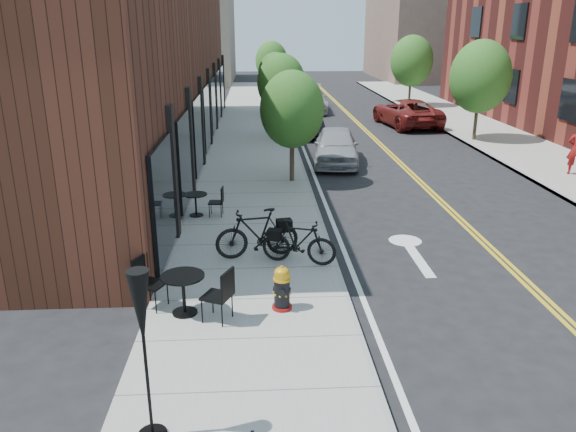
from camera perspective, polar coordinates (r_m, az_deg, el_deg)
name	(u,v)px	position (r m, az deg, el deg)	size (l,w,h in m)	color
ground	(349,301)	(11.59, 6.25, -8.62)	(120.00, 120.00, 0.00)	black
sidewalk_near	(252,175)	(20.81, -3.63, 4.14)	(4.00, 70.00, 0.12)	#9E9B93
sidewalk_far	(568,171)	(23.94, 26.53, 4.13)	(4.00, 70.00, 0.12)	#9E9B93
building_near	(142,72)	(24.65, -14.61, 14.01)	(5.00, 28.00, 7.00)	#401F14
bg_building_left	(191,29)	(58.46, -9.81, 18.26)	(8.00, 14.00, 10.00)	#726656
bg_building_right	(428,18)	(62.73, 14.04, 18.93)	(10.00, 16.00, 12.00)	brown
tree_near_a	(292,110)	(19.37, 0.42, 10.76)	(2.20, 2.20, 3.81)	#382B1E
tree_near_b	(281,83)	(27.29, -0.68, 13.34)	(2.30, 2.30, 3.98)	#382B1E
tree_near_c	(275,73)	(35.27, -1.29, 14.28)	(2.10, 2.10, 3.67)	#382B1E
tree_near_d	(272,61)	(43.23, -1.68, 15.46)	(2.40, 2.40, 4.11)	#382B1E
tree_far_b	(480,77)	(28.23, 18.96, 13.24)	(2.80, 2.80, 4.62)	#382B1E
tree_far_c	(412,61)	(39.60, 12.46, 15.13)	(2.80, 2.80, 4.62)	#382B1E
fire_hydrant	(282,288)	(10.82, -0.62, -7.38)	(0.48, 0.48, 0.89)	maroon
bicycle_left	(257,233)	(13.14, -3.16, -1.75)	(0.56, 1.97, 1.18)	black
bicycle_right	(299,242)	(12.78, 1.10, -2.65)	(0.49, 1.74, 1.04)	black
bistro_set_b	(183,289)	(10.79, -10.58, -7.26)	(1.93, 1.22, 1.03)	black
bistro_set_c	(196,201)	(16.25, -9.36, 1.47)	(1.58, 0.72, 0.84)	black
patio_umbrella	(142,321)	(7.29, -14.63, -10.29)	(0.39, 0.39, 2.42)	black
parked_car_a	(336,146)	(22.75, 4.91, 7.11)	(1.72, 4.26, 1.45)	#9D9FA5
parked_car_b	(308,123)	(28.70, 2.07, 9.42)	(1.35, 3.86, 1.27)	black
parked_car_c	(309,99)	(37.03, 2.13, 11.78)	(2.21, 5.44, 1.58)	#AEAEB3
parked_car_far	(406,112)	(32.15, 11.94, 10.25)	(2.49, 5.40, 1.50)	maroon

